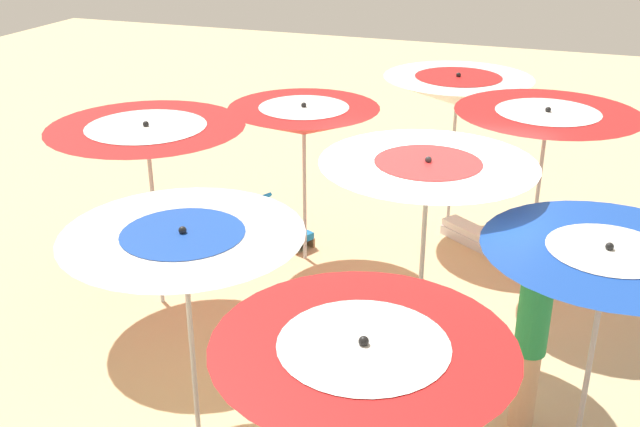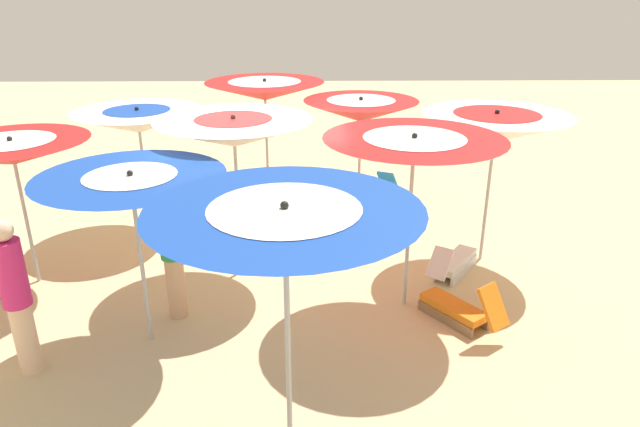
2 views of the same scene
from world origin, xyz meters
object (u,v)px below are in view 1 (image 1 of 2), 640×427
beach_umbrella_3 (546,124)px  beachgoer_1 (531,341)px  beach_umbrella_4 (427,180)px  lounger_2 (570,251)px  beach_umbrella_2 (147,140)px  beach_umbrella_0 (457,90)px  lounger_0 (477,232)px  lounger_3 (279,227)px  beach_umbrella_7 (606,266)px  beach_umbrella_5 (184,252)px  beach_umbrella_1 (304,120)px  beach_umbrella_8 (363,365)px

beach_umbrella_3 → beachgoer_1: size_ratio=1.31×
beach_umbrella_4 → lounger_2: (1.45, 2.94, -1.93)m
beach_umbrella_2 → beachgoer_1: beach_umbrella_2 is taller
beach_umbrella_0 → lounger_0: 2.07m
lounger_3 → beach_umbrella_0: bearing=56.1°
lounger_0 → lounger_3: same height
beach_umbrella_3 → lounger_3: beach_umbrella_3 is taller
lounger_3 → beach_umbrella_4: bearing=-17.3°
beach_umbrella_7 → beach_umbrella_0: bearing=114.4°
lounger_2 → lounger_3: 4.12m
beach_umbrella_4 → beach_umbrella_7: bearing=-28.1°
beach_umbrella_5 → beach_umbrella_7: (3.46, 0.89, 0.04)m
beach_umbrella_2 → beach_umbrella_7: 5.17m
beach_umbrella_5 → lounger_3: beach_umbrella_5 is taller
beach_umbrella_0 → beach_umbrella_7: 5.11m
beach_umbrella_3 → lounger_0: (-0.82, 0.85, -1.97)m
beach_umbrella_7 → lounger_3: (-4.35, 3.28, -1.75)m
beach_umbrella_4 → lounger_0: beach_umbrella_4 is taller
beach_umbrella_1 → beach_umbrella_7: beach_umbrella_1 is taller
beach_umbrella_3 → beachgoer_1: beach_umbrella_3 is taller
lounger_3 → beach_umbrella_2: bearing=-83.0°
beach_umbrella_1 → beach_umbrella_8: size_ratio=1.04×
beach_umbrella_7 → beach_umbrella_8: 2.51m
beach_umbrella_5 → beach_umbrella_3: bearing=56.9°
beachgoer_1 → beach_umbrella_4: bearing=141.2°
beach_umbrella_7 → lounger_0: size_ratio=1.76×
lounger_2 → beach_umbrella_5: bearing=19.7°
lounger_0 → lounger_3: size_ratio=0.95×
lounger_2 → beach_umbrella_0: bearing=-59.6°
lounger_0 → lounger_2: bearing=-154.3°
beach_umbrella_7 → beachgoer_1: (-0.53, 0.23, -1.00)m
beach_umbrella_8 → lounger_3: bearing=118.4°
beach_umbrella_1 → lounger_3: (-0.58, 0.44, -1.81)m
lounger_2 → beach_umbrella_8: bearing=41.8°
beach_umbrella_5 → beach_umbrella_2: bearing=128.3°
beach_umbrella_0 → beach_umbrella_4: beach_umbrella_4 is taller
beach_umbrella_2 → lounger_3: 2.99m
lounger_0 → beach_umbrella_5: bearing=104.6°
beach_umbrella_1 → lounger_0: beach_umbrella_1 is taller
beach_umbrella_0 → beach_umbrella_8: bearing=-84.7°
beach_umbrella_7 → beach_umbrella_4: bearing=151.9°
beach_umbrella_7 → beach_umbrella_8: beach_umbrella_8 is taller
beach_umbrella_4 → beach_umbrella_7: 1.97m
beach_umbrella_4 → lounger_2: beach_umbrella_4 is taller
beach_umbrella_8 → beachgoer_1: 2.64m
beach_umbrella_8 → beach_umbrella_1: bearing=115.2°
beach_umbrella_7 → beachgoer_1: 1.15m
beach_umbrella_2 → beach_umbrella_8: beach_umbrella_2 is taller
beach_umbrella_2 → beachgoer_1: size_ratio=1.30×
beach_umbrella_5 → lounger_3: bearing=102.1°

